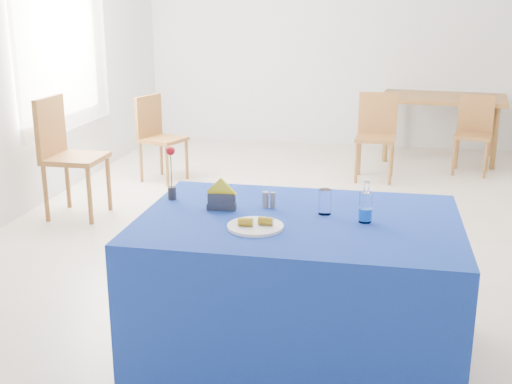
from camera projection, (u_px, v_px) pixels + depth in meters
The scene contains 18 objects.
floor at pixel (304, 232), 5.24m from camera, with size 7.00×7.00×0.00m, color beige.
room_shell at pixel (309, 10), 4.74m from camera, with size 7.00×7.00×7.00m.
window_pane at pixel (56, 31), 6.01m from camera, with size 0.04×1.50×1.60m, color white.
curtain at pixel (63, 31), 6.00m from camera, with size 0.04×1.75×1.85m, color white.
plate at pixel (255, 226), 3.07m from camera, with size 0.27×0.27×0.01m, color white.
drinking_glass at pixel (325, 202), 3.26m from camera, with size 0.07×0.07×0.13m, color white.
salt_shaker at pixel (265, 200), 3.37m from camera, with size 0.03×0.03×0.09m, color gray.
pepper_shaker at pixel (273, 200), 3.36m from camera, with size 0.03×0.03×0.09m, color slate.
blue_table at pixel (298, 287), 3.33m from camera, with size 1.60×1.10×0.76m.
water_bottle at pixel (365, 208), 3.14m from camera, with size 0.07×0.07×0.21m.
napkin_holder at pixel (222, 200), 3.34m from camera, with size 0.16×0.07×0.17m.
rose_vase at pixel (171, 174), 3.48m from camera, with size 0.05×0.05×0.30m.
oak_table at pixel (443, 102), 7.54m from camera, with size 1.53×1.09×0.76m.
chair_bg_left at pixel (376, 130), 6.73m from camera, with size 0.42×0.42×0.90m.
chair_bg_right at pixel (474, 129), 6.98m from camera, with size 0.44×0.44×0.84m.
chair_win_a at pixel (65, 148), 5.50m from camera, with size 0.47×0.47×1.04m.
chair_win_b at pixel (157, 132), 6.67m from camera, with size 0.50×0.50×0.89m.
banana_pieces at pixel (256, 221), 3.06m from camera, with size 0.17×0.08×0.04m.
Camera 1 is at (0.56, -4.92, 1.79)m, focal length 45.00 mm.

